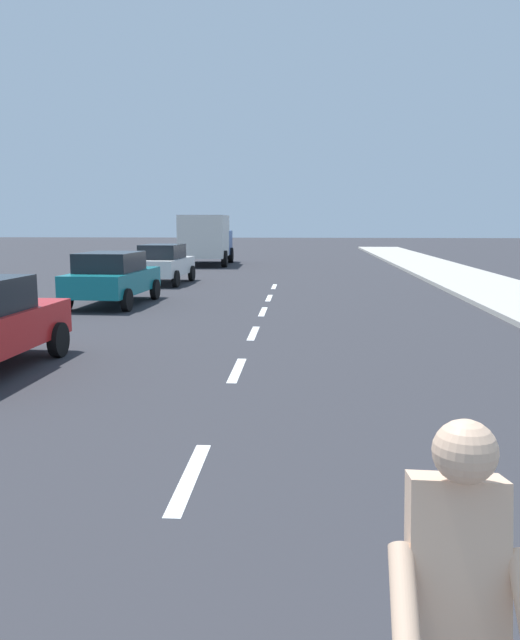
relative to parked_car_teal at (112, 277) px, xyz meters
name	(u,v)px	position (x,y,z in m)	size (l,w,h in m)	color
ground_plane	(264,309)	(4.57, -0.67, -0.84)	(160.00, 160.00, 0.00)	#2D2D33
lane_stripe_2	(190,477)	(4.57, -12.91, -0.83)	(0.16, 1.80, 0.01)	white
lane_stripe_3	(237,370)	(4.57, -8.32, -0.83)	(0.16, 1.80, 0.01)	white
lane_stripe_4	(253,333)	(4.57, -4.70, -0.83)	(0.16, 1.80, 0.01)	white
lane_stripe_5	(263,312)	(4.57, -1.22, -0.83)	(0.16, 1.80, 0.01)	white
lane_stripe_6	(269,298)	(4.57, 1.98, -0.83)	(0.16, 1.80, 0.01)	white
lane_stripe_7	(274,287)	(4.57, 5.70, -0.83)	(0.16, 1.80, 0.01)	white
parked_car_teal	(112,277)	(0.00, 0.00, 0.00)	(2.11, 4.25, 1.57)	#14727A
parked_car_white	(164,263)	(0.14, 6.53, 0.00)	(1.99, 3.96, 1.57)	white
delivery_truck	(206,238)	(0.18, 17.78, 0.67)	(2.79, 6.29, 2.80)	#23478C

